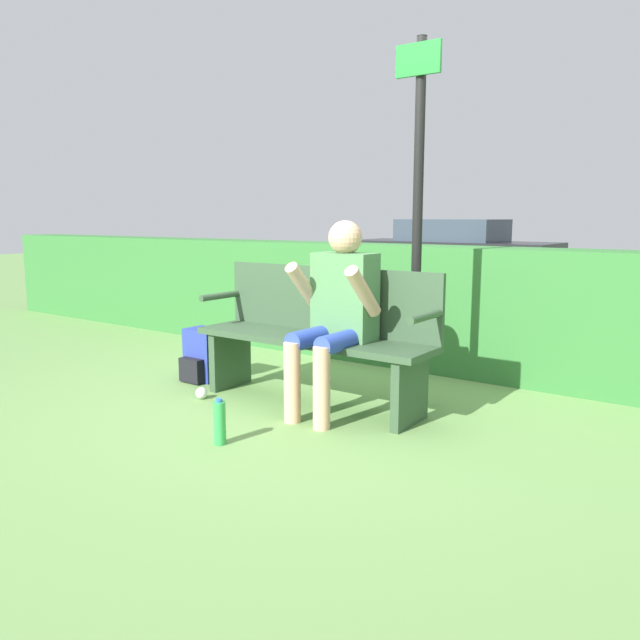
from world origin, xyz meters
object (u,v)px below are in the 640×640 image
at_px(water_bottle, 220,423).
at_px(parked_car, 451,250).
at_px(signpost, 417,208).
at_px(park_bench, 317,333).
at_px(backpack, 203,356).
at_px(person_seated, 337,306).

distance_m(water_bottle, parked_car, 11.14).
bearing_deg(signpost, water_bottle, -110.16).
distance_m(park_bench, backpack, 1.16).
distance_m(backpack, parked_car, 9.89).
height_order(signpost, parked_car, signpost).
bearing_deg(water_bottle, parked_car, 107.13).
bearing_deg(person_seated, parked_car, 109.74).
bearing_deg(backpack, park_bench, 2.12).
relative_size(park_bench, person_seated, 1.39).
height_order(person_seated, parked_car, person_seated).
relative_size(person_seated, water_bottle, 4.70).
bearing_deg(signpost, person_seated, -120.91).
distance_m(person_seated, signpost, 0.89).
height_order(water_bottle, signpost, signpost).
bearing_deg(water_bottle, signpost, 69.84).
relative_size(person_seated, parked_car, 0.28).
height_order(water_bottle, parked_car, parked_car).
height_order(park_bench, signpost, signpost).
height_order(person_seated, backpack, person_seated).
xyz_separation_m(park_bench, water_bottle, (0.04, -1.03, -0.37)).
bearing_deg(backpack, water_bottle, -40.37).
distance_m(signpost, parked_car, 9.99).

